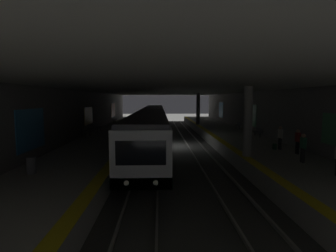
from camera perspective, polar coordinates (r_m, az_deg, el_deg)
ground_plane at (r=26.90m, az=1.10°, el=-4.41°), size 120.00×120.00×0.00m
track_left at (r=27.09m, az=5.77°, el=-4.19°), size 60.00×1.53×0.16m
track_right at (r=26.87m, az=-3.60°, el=-4.26°), size 60.00×1.53×0.16m
platform_left at (r=27.92m, az=14.67°, el=-3.13°), size 60.00×5.30×1.06m
platform_right at (r=27.27m, az=-12.79°, el=-3.29°), size 60.00×5.30×1.06m
wall_left at (r=28.66m, az=20.34°, el=1.51°), size 60.00×0.56×5.60m
wall_right at (r=27.74m, az=-18.78°, el=1.43°), size 60.00×0.56×5.60m
ceiling_slab at (r=26.49m, az=1.13°, el=8.03°), size 60.00×19.40×0.40m
pillar_near at (r=17.84m, az=16.85°, el=0.90°), size 0.56×0.56×4.55m
pillar_far at (r=39.32m, az=6.53°, el=3.67°), size 0.56×0.56×4.55m
metro_train at (r=31.15m, az=-3.37°, el=0.75°), size 39.08×2.83×3.49m
bench_left_mid at (r=27.92m, az=18.94°, el=-1.08°), size 1.70×0.47×0.86m
bench_left_far at (r=34.26m, az=14.96°, el=0.26°), size 1.70×0.47×0.86m
bench_right_near at (r=27.13m, az=-17.15°, el=-1.22°), size 1.70×0.47×0.86m
bench_right_mid at (r=31.76m, az=-14.88°, el=-0.16°), size 1.70×0.47×0.86m
bench_right_far at (r=42.23m, az=-11.61°, el=1.36°), size 1.70×0.47×0.86m
person_waiting_near at (r=17.45m, az=27.15°, el=-4.01°), size 0.60×0.24×1.72m
person_walking_mid at (r=19.98m, az=26.23°, el=-2.85°), size 0.60×0.23×1.70m
person_boarding at (r=21.23m, az=23.09°, el=-2.16°), size 0.60×0.24×1.74m
suitcase_rolling at (r=29.65m, az=17.32°, el=-1.11°), size 0.42×0.22×0.87m
backpack_on_floor at (r=21.24m, az=22.05°, el=-4.17°), size 0.30×0.20×0.40m
trash_bin at (r=14.99m, az=-27.47°, el=-7.57°), size 0.44×0.44×0.85m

